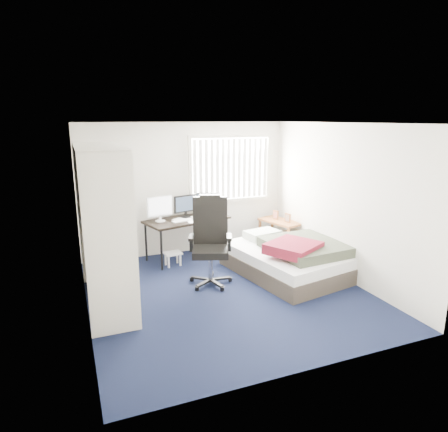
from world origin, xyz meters
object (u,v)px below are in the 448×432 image
desk (186,217)px  nightstand (280,224)px  bed (290,258)px  office_chair (210,250)px

desk → nightstand: (1.86, -0.24, -0.26)m
nightstand → bed: 1.31m
desk → bed: (1.38, -1.43, -0.50)m
desk → office_chair: office_chair is taller
desk → nightstand: desk is taller
office_chair → nightstand: office_chair is taller
nightstand → bed: size_ratio=0.43×
desk → office_chair: size_ratio=1.19×
desk → bed: bearing=-46.2°
office_chair → nightstand: 2.12m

